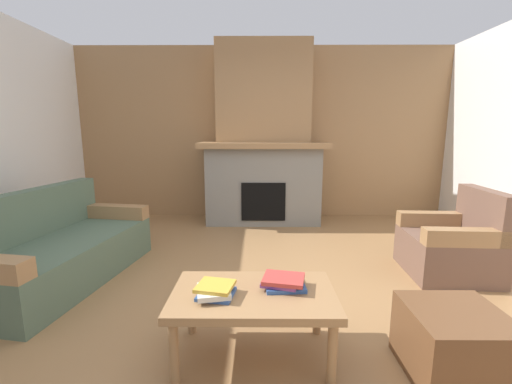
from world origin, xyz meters
name	(u,v)px	position (x,y,z in m)	size (l,w,h in m)	color
ground	(267,304)	(0.00, 0.00, 0.00)	(9.00, 9.00, 0.00)	olive
wall_back_wood_panel	(263,134)	(0.00, 3.00, 1.35)	(6.00, 0.12, 2.70)	#997047
fireplace	(263,146)	(0.00, 2.62, 1.16)	(1.90, 0.82, 2.70)	gray
couch	(57,251)	(-1.97, 0.45, 0.29)	(1.11, 1.91, 0.85)	#4C604C
armchair	(453,245)	(1.84, 0.61, 0.29)	(0.80, 0.80, 0.85)	brown
coffee_table	(254,300)	(-0.10, -0.63, 0.38)	(1.00, 0.60, 0.43)	#997047
ottoman	(454,344)	(1.05, -0.80, 0.20)	(0.52, 0.52, 0.40)	brown
book_stack_near_edge	(215,290)	(-0.33, -0.69, 0.47)	(0.25, 0.25, 0.07)	#335699
book_stack_center	(283,282)	(0.08, -0.58, 0.47)	(0.29, 0.24, 0.07)	#335699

